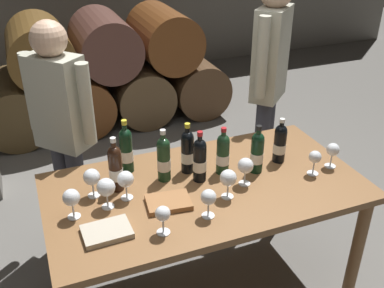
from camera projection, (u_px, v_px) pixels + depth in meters
ground_plane at (204, 287)px, 2.76m from camera, size 14.00×14.00×0.00m
barrel_stack at (107, 73)px, 4.62m from camera, size 2.49×0.90×1.15m
dining_table at (205, 199)px, 2.43m from camera, size 1.70×0.90×0.76m
wine_bottle_0 at (200, 160)px, 2.37m from camera, size 0.07×0.07×0.30m
wine_bottle_1 at (164, 159)px, 2.38m from camera, size 0.07×0.07×0.30m
wine_bottle_2 at (126, 150)px, 2.45m from camera, size 0.07×0.07×0.32m
wine_bottle_3 at (223, 153)px, 2.44m from camera, size 0.07×0.07×0.28m
wine_bottle_4 at (280, 143)px, 2.56m from camera, size 0.07×0.07×0.27m
wine_bottle_5 at (187, 151)px, 2.45m from camera, size 0.07×0.07×0.30m
wine_bottle_6 at (257, 152)px, 2.46m from camera, size 0.07×0.07×0.29m
wine_bottle_7 at (116, 168)px, 2.29m from camera, size 0.07×0.07×0.31m
wine_glass_0 at (333, 150)px, 2.51m from camera, size 0.07×0.07×0.15m
wine_glass_1 at (126, 180)px, 2.23m from camera, size 0.09×0.09×0.16m
wine_glass_2 at (228, 179)px, 2.24m from camera, size 0.09×0.09×0.16m
wine_glass_3 at (106, 188)px, 2.16m from camera, size 0.09×0.09×0.17m
wine_glass_4 at (163, 215)px, 2.00m from camera, size 0.07×0.07×0.15m
wine_glass_5 at (209, 198)px, 2.10m from camera, size 0.08×0.08×0.15m
wine_glass_6 at (315, 158)px, 2.44m from camera, size 0.07×0.07×0.14m
wine_glass_7 at (92, 178)px, 2.25m from camera, size 0.09×0.09×0.16m
wine_glass_8 at (71, 198)px, 2.10m from camera, size 0.08×0.08×0.16m
wine_glass_9 at (246, 166)px, 2.35m from camera, size 0.08×0.08×0.16m
tasting_notebook at (107, 232)px, 2.03m from camera, size 0.22×0.17×0.03m
leather_ledger at (169, 202)px, 2.23m from camera, size 0.24×0.19×0.03m
sommelier_presenting at (269, 72)px, 3.13m from camera, size 0.38×0.36×1.72m
taster_seated_left at (62, 123)px, 2.69m from camera, size 0.36×0.39×1.54m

